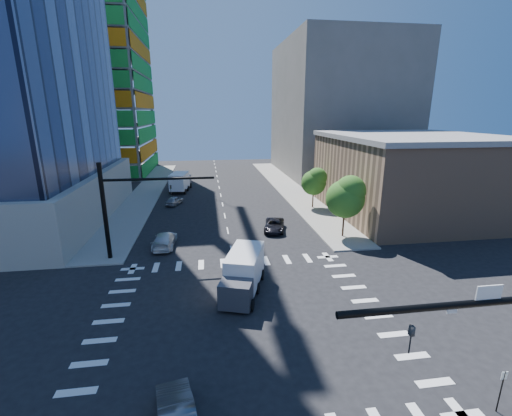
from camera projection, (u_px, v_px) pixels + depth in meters
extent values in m
plane|color=black|center=(245.00, 319.00, 22.95)|extent=(160.00, 160.00, 0.00)
cube|color=silver|center=(245.00, 319.00, 22.95)|extent=(20.00, 20.00, 0.01)
cube|color=gray|center=(288.00, 187.00, 62.78)|extent=(5.00, 60.00, 0.15)
cube|color=gray|center=(147.00, 192.00, 59.31)|extent=(5.00, 60.00, 0.15)
cube|color=#1A9132|center=(142.00, 58.00, 73.34)|extent=(0.12, 24.00, 49.00)
cube|color=#C4710B|center=(55.00, 46.00, 59.59)|extent=(24.00, 0.12, 49.00)
cube|color=#9A7559|center=(410.00, 177.00, 46.03)|extent=(20.00, 22.00, 10.00)
cube|color=slate|center=(415.00, 137.00, 44.60)|extent=(20.50, 22.50, 0.60)
cube|color=#5D5A53|center=(338.00, 109.00, 75.32)|extent=(24.00, 30.00, 28.00)
cylinder|color=black|center=(487.00, 302.00, 10.86)|extent=(10.00, 0.24, 0.24)
imported|color=black|center=(410.00, 339.00, 10.81)|extent=(0.16, 0.20, 1.00)
cube|color=white|center=(489.00, 293.00, 10.76)|extent=(0.90, 0.04, 0.50)
cylinder|color=black|center=(105.00, 212.00, 31.06)|extent=(0.40, 0.40, 9.00)
cylinder|color=black|center=(159.00, 179.00, 30.97)|extent=(10.00, 0.24, 0.24)
imported|color=black|center=(171.00, 190.00, 31.40)|extent=(0.16, 0.20, 1.00)
cylinder|color=#382316|center=(343.00, 226.00, 37.68)|extent=(0.20, 0.20, 2.27)
sphere|color=#205115|center=(345.00, 199.00, 36.84)|extent=(4.16, 4.16, 4.16)
sphere|color=#427E2A|center=(350.00, 191.00, 36.35)|extent=(3.25, 3.25, 3.25)
cylinder|color=#382316|center=(313.00, 201.00, 49.20)|extent=(0.20, 0.20, 1.92)
sphere|color=#205115|center=(314.00, 183.00, 48.49)|extent=(3.52, 3.52, 3.52)
sphere|color=#427E2A|center=(317.00, 177.00, 48.04)|extent=(2.75, 2.75, 2.75)
cylinder|color=black|center=(500.00, 392.00, 15.56)|extent=(0.06, 0.06, 2.20)
cube|color=silver|center=(504.00, 375.00, 15.32)|extent=(0.30, 0.03, 0.40)
imported|color=black|center=(274.00, 225.00, 39.90)|extent=(3.27, 5.18, 1.33)
imported|color=silver|center=(165.00, 240.00, 35.16)|extent=(2.33, 5.22, 1.49)
imported|color=#A3A5AA|center=(175.00, 200.00, 51.16)|extent=(2.84, 4.09, 1.29)
cube|color=silver|center=(242.00, 272.00, 25.70)|extent=(3.67, 5.28, 2.50)
cube|color=#3F3F47|center=(242.00, 279.00, 25.87)|extent=(2.64, 2.33, 1.83)
cube|color=white|center=(181.00, 180.00, 59.93)|extent=(3.23, 5.49, 2.69)
cube|color=#3F3F47|center=(181.00, 184.00, 60.11)|extent=(2.63, 2.20, 1.97)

